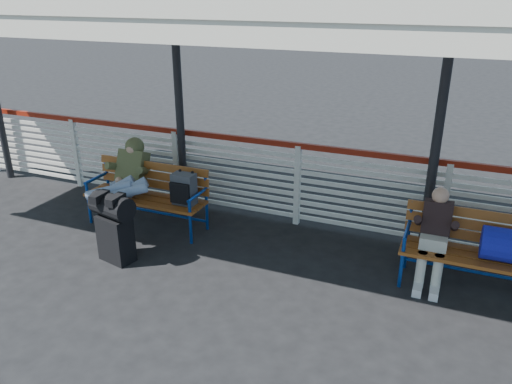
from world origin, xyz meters
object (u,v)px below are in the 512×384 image
at_px(bench_left, 158,189).
at_px(luggage_stack, 114,225).
at_px(traveler_man, 123,185).
at_px(companion_person, 434,237).
at_px(bench_right, 501,247).

bearing_deg(bench_left, luggage_stack, -89.08).
height_order(luggage_stack, bench_left, bench_left).
height_order(luggage_stack, traveler_man, traveler_man).
bearing_deg(companion_person, bench_right, 0.06).
relative_size(luggage_stack, bench_right, 0.50).
xyz_separation_m(bench_left, companion_person, (3.73, -0.05, 0.01)).
distance_m(luggage_stack, companion_person, 3.85).
bearing_deg(traveler_man, bench_right, 3.64).
relative_size(luggage_stack, companion_person, 0.79).
bearing_deg(traveler_man, bench_left, 46.62).
relative_size(bench_right, traveler_man, 1.10).
bearing_deg(luggage_stack, traveler_man, 129.67).
xyz_separation_m(luggage_stack, bench_right, (4.41, 0.99, 0.12)).
bearing_deg(companion_person, bench_left, 179.30).
bearing_deg(traveler_man, companion_person, 4.25).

